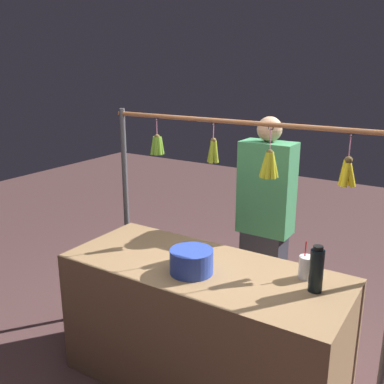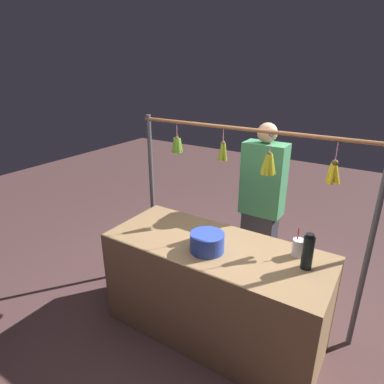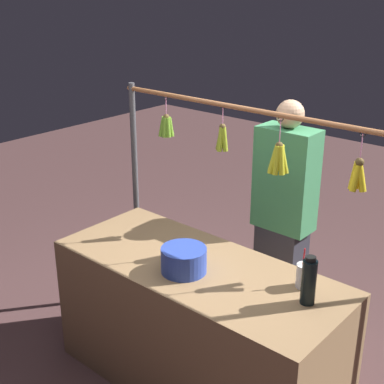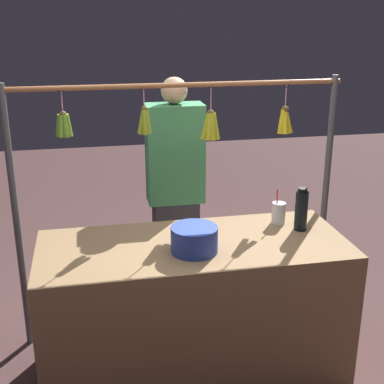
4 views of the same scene
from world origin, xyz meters
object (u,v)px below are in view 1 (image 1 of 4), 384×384
Objects in this scene: water_bottle at (316,270)px; blue_bucket at (192,261)px; drink_cup at (306,267)px; vendor_person at (265,228)px.

water_bottle reaches higher than blue_bucket.
drink_cup reaches higher than blue_bucket.
vendor_person reaches higher than water_bottle.
drink_cup is at bearing -52.69° from water_bottle.
water_bottle is 0.16× the size of vendor_person.
blue_bucket is 1.17× the size of drink_cup.
blue_bucket is (0.71, 0.18, -0.06)m from water_bottle.
vendor_person reaches higher than blue_bucket.
vendor_person reaches higher than drink_cup.
blue_bucket is 0.99m from vendor_person.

